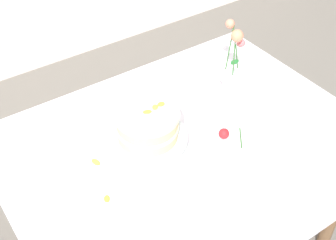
% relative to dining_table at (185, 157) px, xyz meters
% --- Properties ---
extents(dining_table, '(1.40, 1.00, 0.74)m').
position_rel_dining_table_xyz_m(dining_table, '(0.00, 0.00, 0.00)').
color(dining_table, white).
rests_on(dining_table, ground).
extents(linen_napkin, '(0.35, 0.35, 0.00)m').
position_rel_dining_table_xyz_m(linen_napkin, '(-0.16, 0.01, 0.09)').
color(linen_napkin, white).
rests_on(linen_napkin, dining_table).
extents(cake_stand, '(0.29, 0.29, 0.10)m').
position_rel_dining_table_xyz_m(cake_stand, '(-0.16, 0.01, 0.18)').
color(cake_stand, silver).
rests_on(cake_stand, linen_napkin).
extents(layer_cake, '(0.23, 0.23, 0.11)m').
position_rel_dining_table_xyz_m(layer_cake, '(-0.16, 0.01, 0.25)').
color(layer_cake, beige).
rests_on(layer_cake, cake_stand).
extents(flower_vase, '(0.10, 0.10, 0.35)m').
position_rel_dining_table_xyz_m(flower_vase, '(0.34, 0.14, 0.22)').
color(flower_vase, silver).
rests_on(flower_vase, dining_table).
extents(fallen_rose, '(0.11, 0.11, 0.04)m').
position_rel_dining_table_xyz_m(fallen_rose, '(0.14, -0.07, 0.11)').
color(fallen_rose, '#2D6028').
rests_on(fallen_rose, dining_table).
extents(loose_petal_0, '(0.03, 0.04, 0.00)m').
position_rel_dining_table_xyz_m(loose_petal_0, '(-0.39, -0.09, 0.09)').
color(loose_petal_0, orange).
rests_on(loose_petal_0, dining_table).
extents(loose_petal_2, '(0.03, 0.05, 0.00)m').
position_rel_dining_table_xyz_m(loose_petal_2, '(-0.34, 0.09, 0.09)').
color(loose_petal_2, yellow).
rests_on(loose_petal_2, dining_table).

